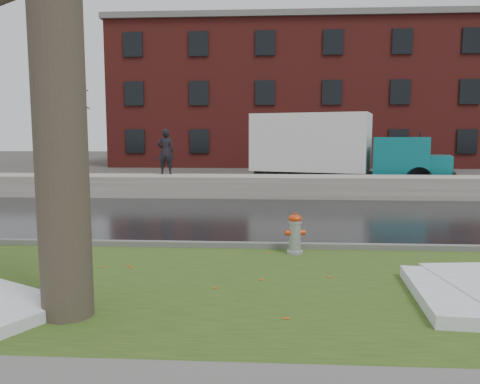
{
  "coord_description": "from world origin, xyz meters",
  "views": [
    {
      "loc": [
        0.04,
        -7.56,
        2.1
      ],
      "look_at": [
        -0.52,
        1.75,
        1.0
      ],
      "focal_mm": 35.0,
      "sensor_mm": 36.0,
      "label": 1
    }
  ],
  "objects": [
    {
      "name": "ground",
      "position": [
        0.0,
        0.0,
        0.0
      ],
      "size": [
        120.0,
        120.0,
        0.0
      ],
      "primitive_type": "plane",
      "color": "#47423D",
      "rests_on": "ground"
    },
    {
      "name": "verge",
      "position": [
        0.0,
        -1.25,
        0.02
      ],
      "size": [
        60.0,
        4.5,
        0.04
      ],
      "primitive_type": "cube",
      "color": "#294818",
      "rests_on": "ground"
    },
    {
      "name": "road",
      "position": [
        0.0,
        4.5,
        0.01
      ],
      "size": [
        60.0,
        7.0,
        0.03
      ],
      "primitive_type": "cube",
      "color": "black",
      "rests_on": "ground"
    },
    {
      "name": "parking_lot",
      "position": [
        0.0,
        13.0,
        0.01
      ],
      "size": [
        60.0,
        9.0,
        0.03
      ],
      "primitive_type": "cube",
      "color": "slate",
      "rests_on": "ground"
    },
    {
      "name": "curb",
      "position": [
        0.0,
        1.0,
        0.07
      ],
      "size": [
        60.0,
        0.15,
        0.14
      ],
      "primitive_type": "cube",
      "color": "slate",
      "rests_on": "ground"
    },
    {
      "name": "snowbank",
      "position": [
        0.0,
        8.7,
        0.38
      ],
      "size": [
        60.0,
        1.6,
        0.75
      ],
      "primitive_type": "cube",
      "color": "#B0ADA1",
      "rests_on": "ground"
    },
    {
      "name": "brick_building",
      "position": [
        2.0,
        30.0,
        5.0
      ],
      "size": [
        26.0,
        12.0,
        10.0
      ],
      "primitive_type": "cube",
      "color": "maroon",
      "rests_on": "ground"
    },
    {
      "name": "bg_tree_left",
      "position": [
        -12.0,
        22.0,
        3.33
      ],
      "size": [
        1.4,
        1.62,
        6.5
      ],
      "color": "brown",
      "rests_on": "ground"
    },
    {
      "name": "bg_tree_center",
      "position": [
        -6.0,
        26.0,
        3.33
      ],
      "size": [
        1.4,
        1.62,
        6.5
      ],
      "color": "brown",
      "rests_on": "ground"
    },
    {
      "name": "fire_hydrant",
      "position": [
        0.53,
        0.6,
        0.43
      ],
      "size": [
        0.36,
        0.33,
        0.74
      ],
      "rotation": [
        0.0,
        0.0,
        0.18
      ],
      "color": "#A7AAAF",
      "rests_on": "verge"
    },
    {
      "name": "box_truck",
      "position": [
        2.79,
        12.27,
        1.63
      ],
      "size": [
        9.24,
        4.37,
        3.08
      ],
      "rotation": [
        0.0,
        0.0,
        -0.3
      ],
      "color": "black",
      "rests_on": "ground"
    },
    {
      "name": "worker",
      "position": [
        -3.68,
        9.3,
        1.57
      ],
      "size": [
        0.63,
        0.45,
        1.64
      ],
      "primitive_type": "imported",
      "rotation": [
        0.0,
        0.0,
        3.24
      ],
      "color": "black",
      "rests_on": "snowbank"
    }
  ]
}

